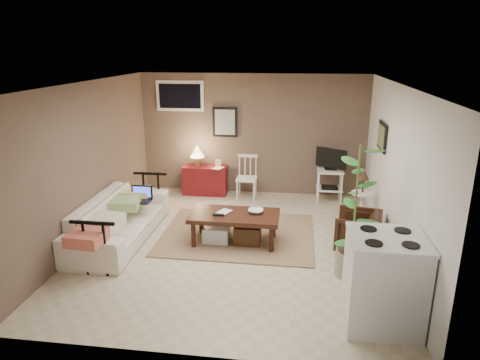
# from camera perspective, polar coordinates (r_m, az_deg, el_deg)

# --- Properties ---
(floor) EXTENTS (5.00, 5.00, 0.00)m
(floor) POSITION_cam_1_polar(r_m,az_deg,el_deg) (6.61, -0.69, -8.52)
(floor) COLOR #C1B293
(floor) RESTS_ON ground
(art_back) EXTENTS (0.50, 0.03, 0.60)m
(art_back) POSITION_cam_1_polar(r_m,az_deg,el_deg) (8.60, -2.01, 7.73)
(art_back) COLOR black
(art_right) EXTENTS (0.03, 0.60, 0.45)m
(art_right) POSITION_cam_1_polar(r_m,az_deg,el_deg) (7.20, 18.43, 5.54)
(art_right) COLOR black
(window) EXTENTS (0.96, 0.03, 0.60)m
(window) POSITION_cam_1_polar(r_m,az_deg,el_deg) (8.72, -7.99, 11.03)
(window) COLOR white
(rug) EXTENTS (2.40, 1.92, 0.02)m
(rug) POSITION_cam_1_polar(r_m,az_deg,el_deg) (6.91, -0.30, -7.22)
(rug) COLOR #8E6E52
(rug) RESTS_ON floor
(coffee_table) EXTENTS (1.34, 0.70, 0.51)m
(coffee_table) POSITION_cam_1_polar(r_m,az_deg,el_deg) (6.53, -0.82, -6.12)
(coffee_table) COLOR #38180F
(coffee_table) RESTS_ON floor
(sofa) EXTENTS (0.66, 2.28, 0.89)m
(sofa) POSITION_cam_1_polar(r_m,az_deg,el_deg) (6.87, -15.83, -4.14)
(sofa) COLOR white
(sofa) RESTS_ON floor
(sofa_pillows) EXTENTS (0.44, 2.16, 0.15)m
(sofa_pillows) POSITION_cam_1_polar(r_m,az_deg,el_deg) (6.59, -16.35, -4.17)
(sofa_pillows) COLOR beige
(sofa_pillows) RESTS_ON sofa
(sofa_end_rails) EXTENTS (0.61, 2.27, 0.77)m
(sofa_end_rails) POSITION_cam_1_polar(r_m,az_deg,el_deg) (6.84, -14.78, -4.70)
(sofa_end_rails) COLOR black
(sofa_end_rails) RESTS_ON floor
(laptop) EXTENTS (0.35, 0.25, 0.24)m
(laptop) POSITION_cam_1_polar(r_m,az_deg,el_deg) (7.08, -13.07, -2.14)
(laptop) COLOR black
(laptop) RESTS_ON sofa
(red_console) EXTENTS (0.88, 0.39, 1.01)m
(red_console) POSITION_cam_1_polar(r_m,az_deg,el_deg) (8.71, -4.73, 0.37)
(red_console) COLOR maroon
(red_console) RESTS_ON floor
(spindle_chair) EXTENTS (0.39, 0.39, 0.86)m
(spindle_chair) POSITION_cam_1_polar(r_m,az_deg,el_deg) (8.41, 0.89, 0.18)
(spindle_chair) COLOR white
(spindle_chair) RESTS_ON floor
(tv_stand) EXTENTS (0.56, 0.40, 1.05)m
(tv_stand) POSITION_cam_1_polar(r_m,az_deg,el_deg) (8.39, 11.93, 0.83)
(tv_stand) COLOR white
(tv_stand) RESTS_ON floor
(side_table) EXTENTS (0.36, 0.36, 0.96)m
(side_table) POSITION_cam_1_polar(r_m,az_deg,el_deg) (7.35, 16.02, -1.47)
(side_table) COLOR white
(side_table) RESTS_ON floor
(armchair) EXTENTS (0.70, 0.73, 0.65)m
(armchair) POSITION_cam_1_polar(r_m,az_deg,el_deg) (6.54, 15.46, -6.36)
(armchair) COLOR black
(armchair) RESTS_ON floor
(potted_plant) EXTENTS (0.45, 0.45, 1.79)m
(potted_plant) POSITION_cam_1_polar(r_m,az_deg,el_deg) (5.57, 15.13, -3.56)
(potted_plant) COLOR gray
(potted_plant) RESTS_ON floor
(stove) EXTENTS (0.79, 0.74, 1.03)m
(stove) POSITION_cam_1_polar(r_m,az_deg,el_deg) (4.89, 18.61, -12.64)
(stove) COLOR silver
(stove) RESTS_ON floor
(bowl) EXTENTS (0.23, 0.07, 0.23)m
(bowl) POSITION_cam_1_polar(r_m,az_deg,el_deg) (6.45, 2.12, -3.47)
(bowl) COLOR #38180F
(bowl) RESTS_ON coffee_table
(book_table) EXTENTS (0.16, 0.09, 0.23)m
(book_table) POSITION_cam_1_polar(r_m,az_deg,el_deg) (6.51, -2.72, -3.27)
(book_table) COLOR #38180F
(book_table) RESTS_ON coffee_table
(book_console) EXTENTS (0.17, 0.08, 0.24)m
(book_console) POSITION_cam_1_polar(r_m,az_deg,el_deg) (8.45, -3.45, 2.35)
(book_console) COLOR #38180F
(book_console) RESTS_ON red_console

